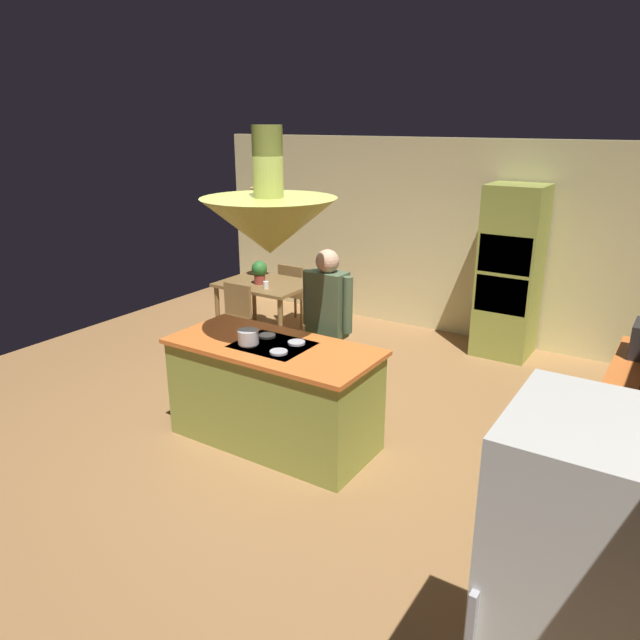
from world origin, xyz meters
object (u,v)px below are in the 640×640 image
Objects in this scene: refrigerator at (581,622)px; dining_table at (266,290)px; cooking_pot_on_cooktop at (248,337)px; person_at_island at (327,323)px; kitchen_island at (274,393)px; chair_by_back_wall at (295,290)px; potted_plant_on_table at (259,271)px; cup_on_table at (266,285)px; oven_tower at (510,272)px; chair_facing_island at (233,315)px.

dining_table is (-4.50, 3.80, -0.22)m from refrigerator.
dining_table is at bearing 124.63° from cooking_pot_on_cooktop.
person_at_island reaches higher than dining_table.
dining_table is at bearing 142.39° from person_at_island.
chair_by_back_wall is at bearing 121.61° from kitchen_island.
cup_on_table is at bearing -33.58° from potted_plant_on_table.
refrigerator is at bearing -39.39° from potted_plant_on_table.
kitchen_island is at bearing -49.44° from potted_plant_on_table.
chair_by_back_wall is 4.83× the size of cooking_pot_on_cooktop.
refrigerator is (2.80, -1.70, 0.41)m from kitchen_island.
cup_on_table is at bearing 124.12° from cooking_pot_on_cooktop.
cooking_pot_on_cooktop is (1.54, -2.23, 0.35)m from dining_table.
person_at_island is (0.12, 0.70, 0.48)m from kitchen_island.
oven_tower is 22.95× the size of cup_on_table.
refrigerator is 5.89m from dining_table.
potted_plant_on_table is 0.27m from cup_on_table.
oven_tower is at bearing -170.25° from chair_by_back_wall.
person_at_island is at bearing 131.38° from chair_by_back_wall.
kitchen_island reaches higher than chair_by_back_wall.
cooking_pot_on_cooktop is at bearing -108.37° from person_at_island.
dining_table is 0.32m from cup_on_table.
refrigerator is 2.02× the size of chair_facing_island.
potted_plant_on_table reaches higher than kitchen_island.
person_at_island reaches higher than cup_on_table.
potted_plant_on_table is at bearing -156.46° from oven_tower.
kitchen_island is at bearing -99.39° from person_at_island.
chair_by_back_wall is at bearing 88.25° from potted_plant_on_table.
chair_facing_island is (-1.82, 0.74, -0.44)m from person_at_island.
potted_plant_on_table is at bearing 144.49° from person_at_island.
dining_table is 6.30× the size of cooking_pot_on_cooktop.
refrigerator is 3.35m from cooking_pot_on_cooktop.
refrigerator is at bearing -71.02° from oven_tower.
chair_facing_island reaches higher than cup_on_table.
potted_plant_on_table is at bearing 130.56° from kitchen_island.
refrigerator is 2.02× the size of chair_by_back_wall.
cooking_pot_on_cooktop is at bearing -45.52° from chair_facing_island.
chair_by_back_wall is (-4.50, 4.46, -0.38)m from refrigerator.
kitchen_island is 1.06× the size of refrigerator.
oven_tower reaches higher than kitchen_island.
kitchen_island is 2.14× the size of chair_facing_island.
potted_plant_on_table is at bearing 88.25° from chair_by_back_wall.
oven_tower reaches higher than chair_by_back_wall.
cup_on_table is (-1.52, 1.88, 0.34)m from kitchen_island.
chair_facing_island reaches higher than dining_table.
chair_by_back_wall is at bearing 101.42° from cup_on_table.
potted_plant_on_table is (-1.84, 1.31, -0.02)m from person_at_island.
refrigerator is 5.85m from potted_plant_on_table.
oven_tower is (1.10, 3.24, 0.57)m from kitchen_island.
chair_facing_island is at bearing -87.72° from potted_plant_on_table.
cooking_pot_on_cooktop is (1.36, -2.01, 0.20)m from cup_on_table.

